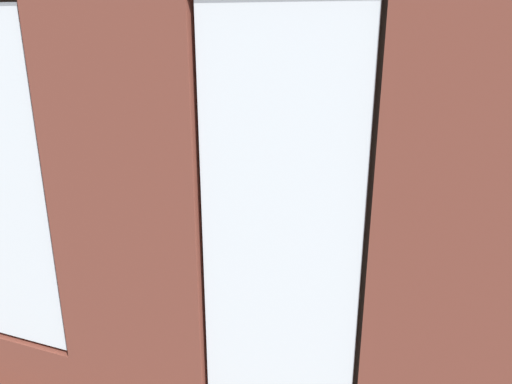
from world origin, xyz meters
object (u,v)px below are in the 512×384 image
object	(u,v)px
table_plant_small	(298,221)
media_console	(102,213)
couch_by_window	(138,338)
potted_plant_near_tv	(86,217)
remote_gray	(223,230)
remote_silver	(250,226)
potted_plant_between_couches	(316,306)
cup_ceramic	(261,228)
potted_plant_by_left_couch	(446,237)
papasan_chair	(249,184)
couch_left	(490,301)
tv_flatscreen	(97,168)
potted_plant_mid_room_small	(358,228)
coffee_table	(261,236)
potted_plant_corner_near_left	(495,182)
potted_plant_foreground_right	(180,147)

from	to	relation	value
table_plant_small	media_console	distance (m)	2.86
couch_by_window	potted_plant_near_tv	size ratio (longest dim) A/B	1.44
remote_gray	remote_silver	xyz separation A→B (m)	(-0.25, -0.21, 0.00)
potted_plant_between_couches	potted_plant_near_tv	distance (m)	3.38
potted_plant_near_tv	media_console	bearing A→B (deg)	-60.11
remote_gray	potted_plant_between_couches	world-z (taller)	potted_plant_between_couches
couch_by_window	media_console	world-z (taller)	couch_by_window
cup_ceramic	potted_plant_by_left_couch	distance (m)	2.25
papasan_chair	potted_plant_between_couches	bearing A→B (deg)	117.68
couch_left	cup_ceramic	bearing A→B (deg)	-97.58
tv_flatscreen	potted_plant_near_tv	xyz separation A→B (m)	(-0.55, 0.96, -0.28)
cup_ceramic	media_console	world-z (taller)	cup_ceramic
couch_left	table_plant_small	xyz separation A→B (m)	(2.04, -0.64, 0.26)
remote_gray	potted_plant_near_tv	world-z (taller)	potted_plant_near_tv
potted_plant_mid_room_small	remote_gray	bearing A→B (deg)	29.92
tv_flatscreen	potted_plant_by_left_couch	bearing A→B (deg)	-171.03
table_plant_small	remote_silver	world-z (taller)	table_plant_small
couch_by_window	potted_plant_near_tv	xyz separation A→B (m)	(1.61, -1.42, 0.31)
couch_left	coffee_table	distance (m)	2.49
couch_by_window	media_console	xyz separation A→B (m)	(2.16, -2.38, -0.07)
potted_plant_corner_near_left	remote_silver	bearing A→B (deg)	34.03
table_plant_small	papasan_chair	distance (m)	2.00
potted_plant_between_couches	potted_plant_near_tv	xyz separation A→B (m)	(3.06, -1.39, -0.29)
coffee_table	remote_silver	size ratio (longest dim) A/B	8.53
couch_by_window	couch_left	distance (m)	3.18
remote_gray	potted_plant_by_left_couch	bearing A→B (deg)	-62.37
media_console	potted_plant_by_left_couch	size ratio (longest dim) A/B	2.29
remote_silver	potted_plant_mid_room_small	bearing A→B (deg)	-160.83
tv_flatscreen	potted_plant_near_tv	world-z (taller)	potted_plant_near_tv
couch_by_window	potted_plant_corner_near_left	size ratio (longest dim) A/B	1.54
couch_left	remote_silver	bearing A→B (deg)	-98.82
couch_by_window	media_console	size ratio (longest dim) A/B	1.99
couch_left	potted_plant_foreground_right	world-z (taller)	potted_plant_foreground_right
tv_flatscreen	remote_gray	bearing A→B (deg)	170.24
potted_plant_corner_near_left	couch_left	bearing A→B (deg)	86.64
remote_gray	cup_ceramic	bearing A→B (deg)	-70.45
potted_plant_by_left_couch	cup_ceramic	bearing A→B (deg)	24.64
potted_plant_by_left_couch	potted_plant_between_couches	world-z (taller)	potted_plant_between_couches
media_console	potted_plant_near_tv	world-z (taller)	potted_plant_near_tv
couch_left	tv_flatscreen	distance (m)	4.97
tv_flatscreen	potted_plant_foreground_right	bearing A→B (deg)	-100.75
coffee_table	potted_plant_near_tv	size ratio (longest dim) A/B	1.03
couch_by_window	couch_left	world-z (taller)	same
table_plant_small	potted_plant_between_couches	bearing A→B (deg)	108.93
remote_silver	potted_plant_near_tv	distance (m)	1.91
couch_by_window	cup_ceramic	bearing A→B (deg)	-97.52
couch_left	media_console	xyz separation A→B (m)	(4.88, -0.73, -0.07)
potted_plant_foreground_right	remote_silver	bearing A→B (deg)	136.77
tv_flatscreen	couch_by_window	bearing A→B (deg)	132.19
papasan_chair	coffee_table	bearing A→B (deg)	116.05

